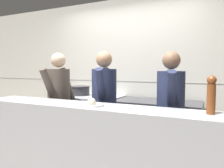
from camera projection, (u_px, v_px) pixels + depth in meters
wall_back_tiled at (128, 73)px, 3.88m from camera, size 8.00×0.06×2.60m
oven_range at (93, 122)px, 3.79m from camera, size 0.97×0.71×0.90m
prep_counter at (157, 130)px, 3.30m from camera, size 1.26×0.65×0.89m
pass_counter at (86, 149)px, 2.40m from camera, size 2.72×0.45×0.99m
stock_pot at (80, 90)px, 3.88m from camera, size 0.36×0.36×0.16m
sauce_pot at (104, 91)px, 3.67m from camera, size 0.32×0.32×0.18m
plated_dish_main at (92, 104)px, 2.29m from camera, size 0.25×0.25×0.09m
pepper_mill at (211, 94)px, 1.87m from camera, size 0.08×0.08×0.33m
chef_head_cook at (59, 102)px, 3.21m from camera, size 0.34×0.70×1.60m
chef_sous at (104, 105)px, 2.90m from camera, size 0.40×0.70×1.61m
chef_line at (170, 111)px, 2.56m from camera, size 0.38×0.69×1.58m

